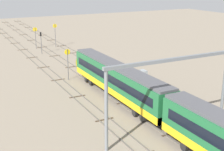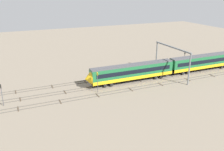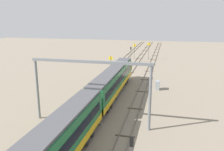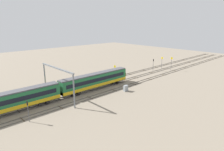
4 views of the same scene
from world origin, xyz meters
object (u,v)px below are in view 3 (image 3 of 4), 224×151
(speed_sign_mid_trackside, at_px, (111,64))
(relay_cabinet, at_px, (158,85))
(speed_sign_far_trackside, at_px, (149,49))
(signal_light_trackside_approach, at_px, (131,52))
(speed_sign_near_foreground, at_px, (134,49))
(overhead_gantry, at_px, (90,78))

(speed_sign_mid_trackside, distance_m, relay_cabinet, 12.94)
(speed_sign_far_trackside, height_order, relay_cabinet, speed_sign_far_trackside)
(signal_light_trackside_approach, bearing_deg, speed_sign_far_trackside, -42.09)
(speed_sign_near_foreground, relative_size, relay_cabinet, 2.91)
(speed_sign_near_foreground, bearing_deg, relay_cabinet, -164.28)
(speed_sign_far_trackside, relative_size, relay_cabinet, 3.23)
(overhead_gantry, relative_size, speed_sign_far_trackside, 2.77)
(speed_sign_near_foreground, xyz_separation_m, speed_sign_mid_trackside, (-27.46, 1.63, 0.04))
(speed_sign_far_trackside, bearing_deg, signal_light_trackside_approach, 137.91)
(overhead_gantry, bearing_deg, speed_sign_far_trackside, -3.81)
(signal_light_trackside_approach, xyz_separation_m, relay_cabinet, (-27.57, -9.73, -2.32))
(speed_sign_far_trackside, relative_size, signal_light_trackside_approach, 1.17)
(speed_sign_near_foreground, bearing_deg, overhead_gantry, -178.35)
(signal_light_trackside_approach, bearing_deg, overhead_gantry, -177.78)
(overhead_gantry, height_order, relay_cabinet, overhead_gantry)
(overhead_gantry, height_order, signal_light_trackside_approach, overhead_gantry)
(speed_sign_near_foreground, bearing_deg, speed_sign_far_trackside, -93.86)
(overhead_gantry, bearing_deg, relay_cabinet, -24.30)
(speed_sign_mid_trackside, height_order, speed_sign_far_trackside, speed_sign_far_trackside)
(overhead_gantry, height_order, speed_sign_near_foreground, overhead_gantry)
(speed_sign_mid_trackside, relative_size, speed_sign_far_trackside, 0.92)
(speed_sign_mid_trackside, relative_size, signal_light_trackside_approach, 1.07)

